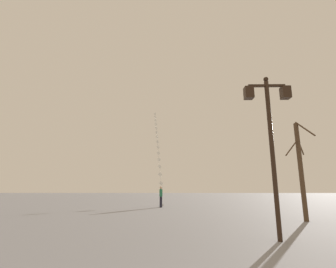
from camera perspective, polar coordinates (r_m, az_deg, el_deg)
ground_plane at (r=20.51m, az=4.24°, el=-16.47°), size 160.00×160.00×0.00m
twin_lantern_lamp_post at (r=8.72m, az=22.01°, el=2.27°), size 1.48×0.28×5.15m
kite_train at (r=33.92m, az=-2.40°, el=-1.80°), size 2.39×18.83×14.50m
kite_flyer at (r=21.83m, az=-1.62°, el=-13.87°), size 0.27×0.62×1.71m
bare_tree at (r=14.06m, az=27.81°, el=-6.87°), size 1.69×1.80×4.84m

